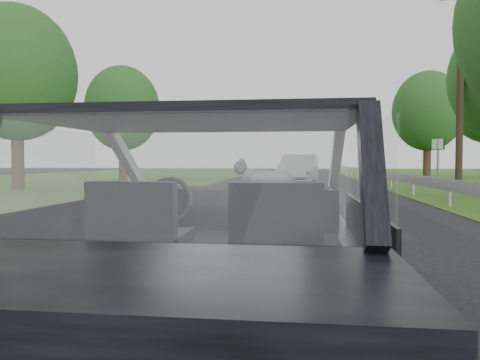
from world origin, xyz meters
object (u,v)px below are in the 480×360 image
(highway_sign, at_px, (438,163))
(cat, at_px, (269,178))
(utility_pole, at_px, (460,84))
(other_car, at_px, (299,169))
(subject_car, at_px, (216,237))

(highway_sign, bearing_deg, cat, -128.92)
(highway_sign, relative_size, utility_pole, 0.25)
(cat, bearing_deg, utility_pole, 81.22)
(cat, distance_m, utility_pole, 19.27)
(cat, xyz_separation_m, highway_sign, (6.42, 18.72, 0.04))
(other_car, bearing_deg, cat, -83.44)
(subject_car, bearing_deg, utility_pole, 68.27)
(other_car, bearing_deg, subject_car, -84.23)
(cat, distance_m, highway_sign, 19.79)
(subject_car, xyz_separation_m, other_car, (0.43, 21.05, 0.04))
(other_car, bearing_deg, utility_pole, -15.23)
(other_car, relative_size, utility_pole, 0.52)
(highway_sign, bearing_deg, utility_pole, -82.49)
(cat, relative_size, utility_pole, 0.06)
(other_car, xyz_separation_m, highway_sign, (6.29, -1.71, 0.35))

